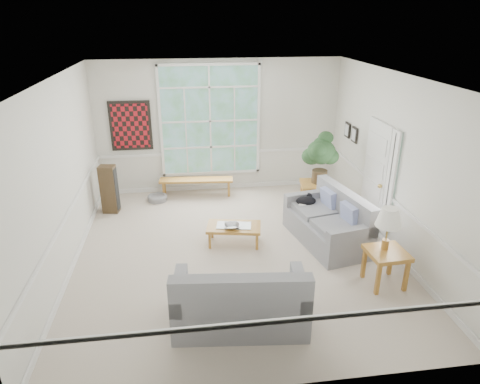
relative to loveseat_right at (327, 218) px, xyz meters
name	(u,v)px	position (x,y,z in m)	size (l,w,h in m)	color
floor	(236,252)	(-1.68, -0.14, -0.48)	(5.50, 6.00, 0.01)	beige
ceiling	(235,77)	(-1.68, -0.14, 2.52)	(5.50, 6.00, 0.02)	white
wall_back	(219,127)	(-1.68, 2.86, 1.02)	(5.50, 0.02, 3.00)	silver
wall_front	(274,274)	(-1.68, -3.14, 1.02)	(5.50, 0.02, 3.00)	silver
wall_left	(60,180)	(-4.43, -0.14, 1.02)	(0.02, 6.00, 3.00)	silver
wall_right	(395,164)	(1.07, -0.14, 1.02)	(0.02, 6.00, 3.00)	silver
window_back	(210,121)	(-1.88, 2.82, 1.17)	(2.30, 0.08, 2.40)	white
entry_door	(375,177)	(1.03, 0.46, 0.57)	(0.08, 0.90, 2.10)	white
door_sidelight	(391,184)	(1.03, -0.17, 0.67)	(0.08, 0.26, 1.90)	white
wall_art	(131,126)	(-3.63, 2.81, 1.12)	(0.90, 0.06, 1.10)	#5C1115
wall_frame_near	(354,135)	(1.03, 1.61, 1.07)	(0.04, 0.26, 0.32)	black
wall_frame_far	(347,130)	(1.03, 2.01, 1.07)	(0.04, 0.26, 0.32)	black
loveseat_right	(327,218)	(0.00, 0.00, 0.00)	(0.91, 1.76, 0.95)	gray
loveseat_front	(240,293)	(-1.86, -2.01, 0.00)	(1.76, 0.91, 0.95)	gray
coffee_table	(234,235)	(-1.68, 0.15, -0.30)	(0.96, 0.52, 0.36)	#AD752D
pewter_bowl	(232,226)	(-1.72, 0.07, -0.08)	(0.34, 0.34, 0.08)	#9F9FA4
window_bench	(196,187)	(-2.25, 2.51, -0.28)	(1.67, 0.32, 0.39)	#AD752D
end_table	(315,197)	(0.20, 1.36, -0.17)	(0.61, 0.61, 0.61)	#AD752D
houseplant	(321,158)	(0.28, 1.39, 0.68)	(0.63, 0.63, 1.09)	#264825
side_table	(385,268)	(0.46, -1.41, -0.19)	(0.57, 0.57, 0.58)	#AD752D
table_lamp	(388,229)	(0.45, -1.34, 0.44)	(0.39, 0.39, 0.67)	silver
pet_bed	(157,198)	(-3.14, 2.30, -0.41)	(0.44, 0.44, 0.13)	gray
floor_speaker	(109,189)	(-4.08, 1.85, 0.03)	(0.32, 0.25, 1.02)	#41301C
cat	(306,200)	(-0.23, 0.59, 0.10)	(0.39, 0.27, 0.18)	black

